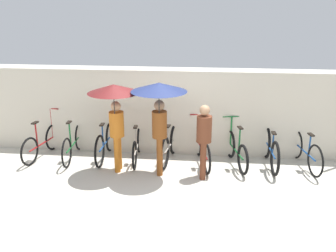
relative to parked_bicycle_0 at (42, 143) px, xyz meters
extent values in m
plane|color=beige|center=(3.12, -1.53, -0.36)|extent=(30.00, 30.00, 0.00)
cube|color=beige|center=(3.12, 0.53, 0.68)|extent=(14.24, 0.12, 2.09)
torus|color=black|center=(0.08, 0.49, -0.02)|extent=(0.15, 0.67, 0.67)
torus|color=black|center=(-0.08, -0.51, -0.02)|extent=(0.15, 0.67, 0.67)
cylinder|color=maroon|center=(0.00, -0.01, -0.02)|extent=(0.20, 1.00, 0.04)
cylinder|color=maroon|center=(-0.03, -0.18, 0.27)|extent=(0.04, 0.04, 0.58)
cube|color=black|center=(-0.03, -0.18, 0.57)|extent=(0.12, 0.21, 0.03)
cylinder|color=maroon|center=(0.08, 0.49, 0.35)|extent=(0.04, 0.04, 0.76)
cylinder|color=maroon|center=(0.08, 0.49, 0.73)|extent=(0.44, 0.10, 0.03)
torus|color=black|center=(0.74, 0.57, -0.01)|extent=(0.09, 0.70, 0.70)
torus|color=black|center=(0.81, -0.53, -0.01)|extent=(0.09, 0.70, 0.70)
cylinder|color=#19662D|center=(0.78, 0.02, -0.01)|extent=(0.11, 1.10, 0.04)
cylinder|color=#19662D|center=(0.79, -0.17, 0.29)|extent=(0.04, 0.04, 0.60)
cube|color=black|center=(0.79, -0.17, 0.61)|extent=(0.10, 0.21, 0.03)
cylinder|color=#19662D|center=(0.74, 0.57, 0.34)|extent=(0.04, 0.04, 0.71)
cylinder|color=#19662D|center=(0.74, 0.57, 0.69)|extent=(0.44, 0.06, 0.03)
torus|color=black|center=(1.56, 0.56, 0.02)|extent=(0.06, 0.77, 0.77)
torus|color=black|center=(1.56, -0.45, 0.02)|extent=(0.06, 0.77, 0.77)
cylinder|color=#19478C|center=(1.56, 0.06, 0.02)|extent=(0.04, 1.00, 0.04)
cylinder|color=#19478C|center=(1.56, -0.12, 0.28)|extent=(0.04, 0.04, 0.52)
cube|color=black|center=(1.56, -0.12, 0.56)|extent=(0.09, 0.20, 0.03)
cylinder|color=#19478C|center=(1.56, 0.56, 0.31)|extent=(0.04, 0.04, 0.58)
cylinder|color=#19478C|center=(1.56, 0.56, 0.60)|extent=(0.44, 0.03, 0.03)
torus|color=black|center=(2.30, 0.55, -0.03)|extent=(0.09, 0.66, 0.66)
torus|color=black|center=(2.38, -0.47, -0.03)|extent=(0.09, 0.66, 0.66)
cylinder|color=#A59E93|center=(2.34, 0.04, -0.03)|extent=(0.11, 1.03, 0.04)
cylinder|color=#A59E93|center=(2.35, -0.14, 0.25)|extent=(0.04, 0.04, 0.55)
cube|color=black|center=(2.35, -0.14, 0.54)|extent=(0.10, 0.21, 0.03)
cylinder|color=#A59E93|center=(2.30, 0.55, 0.35)|extent=(0.04, 0.04, 0.76)
cylinder|color=#A59E93|center=(2.30, 0.55, 0.73)|extent=(0.44, 0.06, 0.03)
torus|color=black|center=(3.19, 0.55, 0.02)|extent=(0.17, 0.76, 0.75)
torus|color=black|center=(3.05, -0.39, 0.02)|extent=(0.17, 0.76, 0.75)
cylinder|color=#A59E93|center=(3.12, 0.08, 0.02)|extent=(0.17, 0.95, 0.04)
cylinder|color=#A59E93|center=(3.10, -0.09, 0.28)|extent=(0.04, 0.04, 0.53)
cube|color=black|center=(3.10, -0.09, 0.56)|extent=(0.12, 0.21, 0.03)
cylinder|color=#A59E93|center=(3.19, 0.55, 0.36)|extent=(0.04, 0.04, 0.68)
cylinder|color=#A59E93|center=(3.19, 0.55, 0.70)|extent=(0.44, 0.09, 0.03)
torus|color=black|center=(3.79, 0.49, -0.02)|extent=(0.19, 0.68, 0.68)
torus|color=black|center=(4.01, -0.55, -0.02)|extent=(0.19, 0.68, 0.68)
cylinder|color=maroon|center=(3.90, -0.03, -0.02)|extent=(0.25, 1.04, 0.04)
cylinder|color=maroon|center=(3.94, -0.21, 0.27)|extent=(0.04, 0.04, 0.58)
cube|color=black|center=(3.94, -0.21, 0.57)|extent=(0.13, 0.21, 0.03)
cylinder|color=maroon|center=(3.79, 0.49, 0.33)|extent=(0.04, 0.04, 0.71)
cylinder|color=maroon|center=(3.79, 0.49, 0.69)|extent=(0.44, 0.12, 0.03)
torus|color=black|center=(4.57, 0.44, -0.02)|extent=(0.22, 0.68, 0.68)
torus|color=black|center=(4.79, -0.49, -0.02)|extent=(0.22, 0.68, 0.68)
cylinder|color=#19662D|center=(4.68, -0.02, -0.02)|extent=(0.26, 0.94, 0.04)
cylinder|color=#19662D|center=(4.72, -0.19, 0.29)|extent=(0.04, 0.04, 0.62)
cube|color=black|center=(4.72, -0.19, 0.62)|extent=(0.13, 0.22, 0.03)
cylinder|color=#19662D|center=(4.57, 0.44, 0.33)|extent=(0.04, 0.04, 0.70)
cylinder|color=#19662D|center=(4.57, 0.44, 0.68)|extent=(0.43, 0.13, 0.03)
torus|color=black|center=(5.44, 0.53, 0.03)|extent=(0.09, 0.78, 0.77)
torus|color=black|center=(5.48, -0.47, 0.03)|extent=(0.09, 0.78, 0.77)
cylinder|color=#19478C|center=(5.46, 0.03, 0.03)|extent=(0.07, 1.00, 0.04)
cylinder|color=#19478C|center=(5.47, -0.14, 0.26)|extent=(0.04, 0.04, 0.46)
cube|color=black|center=(5.47, -0.14, 0.50)|extent=(0.10, 0.20, 0.03)
cylinder|color=#19478C|center=(5.44, 0.53, 0.38)|extent=(0.04, 0.04, 0.70)
cylinder|color=#19478C|center=(5.44, 0.53, 0.73)|extent=(0.44, 0.04, 0.03)
torus|color=black|center=(6.15, 0.57, 0.00)|extent=(0.17, 0.72, 0.72)
torus|color=black|center=(6.34, -0.45, 0.00)|extent=(0.17, 0.72, 0.72)
cylinder|color=#19478C|center=(6.24, 0.06, 0.00)|extent=(0.23, 1.03, 0.04)
cylinder|color=#19478C|center=(6.28, -0.12, 0.24)|extent=(0.04, 0.04, 0.47)
cube|color=black|center=(6.28, -0.12, 0.49)|extent=(0.13, 0.21, 0.03)
cylinder|color=#19478C|center=(6.15, 0.57, 0.30)|extent=(0.04, 0.04, 0.60)
cylinder|color=#19478C|center=(6.15, 0.57, 0.60)|extent=(0.44, 0.11, 0.03)
cylinder|color=#C66B1E|center=(2.02, -0.49, 0.05)|extent=(0.13, 0.13, 0.82)
cylinder|color=#C66B1E|center=(2.02, -0.67, 0.05)|extent=(0.13, 0.13, 0.82)
cylinder|color=#C66B1E|center=(2.02, -0.58, 0.74)|extent=(0.32, 0.32, 0.56)
sphere|color=tan|center=(2.02, -0.58, 1.14)|extent=(0.21, 0.21, 0.21)
cylinder|color=#332D28|center=(2.03, -0.72, 1.12)|extent=(0.02, 0.02, 0.70)
cone|color=#591919|center=(2.03, -0.72, 1.56)|extent=(1.09, 1.09, 0.18)
cylinder|color=brown|center=(2.97, -0.56, 0.07)|extent=(0.13, 0.13, 0.86)
cylinder|color=brown|center=(2.98, -0.74, 0.07)|extent=(0.13, 0.13, 0.86)
cylinder|color=brown|center=(2.97, -0.65, 0.78)|extent=(0.32, 0.32, 0.58)
sphere|color=#997051|center=(2.97, -0.65, 1.21)|extent=(0.22, 0.22, 0.22)
cylinder|color=#332D28|center=(2.99, -0.79, 1.18)|extent=(0.02, 0.02, 0.72)
cone|color=#19234C|center=(2.99, -0.79, 1.63)|extent=(1.16, 1.16, 0.18)
cylinder|color=brown|center=(3.93, -0.66, 0.05)|extent=(0.13, 0.13, 0.83)
cylinder|color=brown|center=(3.92, -0.84, 0.05)|extent=(0.13, 0.13, 0.83)
cylinder|color=brown|center=(3.92, -0.75, 0.75)|extent=(0.32, 0.32, 0.56)
sphere|color=tan|center=(3.92, -0.75, 1.16)|extent=(0.22, 0.22, 0.22)
camera|label=1|loc=(3.92, -8.15, 3.28)|focal=40.00mm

